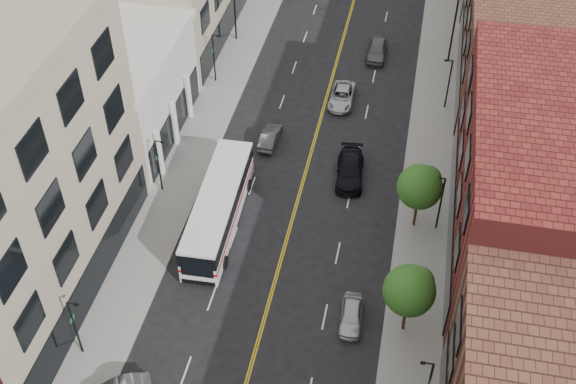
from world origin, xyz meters
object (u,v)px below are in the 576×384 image
Objects in this scene: car_parked_far at (351,315)px; car_lane_c at (377,50)px; car_lane_behind at (270,137)px; car_lane_b at (342,96)px; car_lane_a at (350,170)px; city_bus at (218,207)px.

car_lane_c is (-1.98, 33.65, 0.16)m from car_parked_far.
car_lane_b is at bearing -124.42° from car_lane_behind.
car_lane_behind is at bearing -125.87° from car_lane_b.
car_lane_a reaches higher than car_lane_b.
car_lane_a is (9.07, 7.47, -1.12)m from city_bus.
car_lane_c is (0.14, 19.01, 0.02)m from car_lane_a.
car_lane_c is at bearing 84.77° from car_lane_a.
city_bus reaches higher than car_lane_b.
car_lane_b reaches higher than car_lane_behind.
car_lane_c is (2.32, 8.57, 0.13)m from car_lane_b.
car_parked_far is at bearing -86.89° from car_lane_c.
car_parked_far is 14.80m from car_lane_a.
car_lane_c reaches higher than car_parked_far.
car_lane_c reaches higher than car_lane_a.
car_lane_behind is 0.81× the size of car_lane_b.
car_lane_behind is at bearing 79.39° from city_bus.
car_lane_b is (6.88, 17.91, -1.23)m from city_bus.
car_lane_b is at bearing 96.75° from car_parked_far.
city_bus is 2.37× the size of car_lane_a.
car_lane_c is (7.58, 15.85, 0.16)m from car_lane_behind.
city_bus is at bearing 144.33° from car_parked_far.
city_bus is at bearing -111.03° from car_lane_b.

